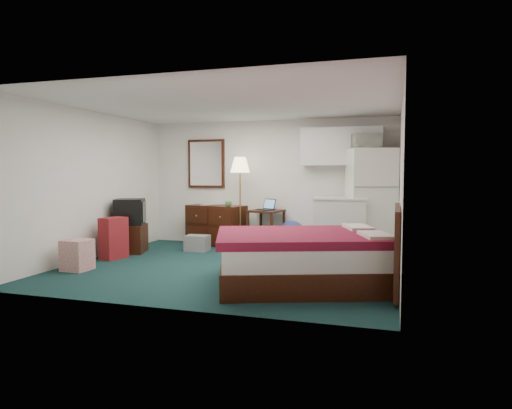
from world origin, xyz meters
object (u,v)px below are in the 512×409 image
(kitchen_counter, at_px, (341,227))
(dresser, at_px, (216,225))
(floor_lamp, at_px, (240,203))
(bed, at_px, (302,259))
(suitcase, at_px, (114,238))
(fridge, at_px, (370,202))
(desk, at_px, (266,229))
(tv_stand, at_px, (131,238))

(kitchen_counter, bearing_deg, dresser, 172.71)
(floor_lamp, height_order, bed, floor_lamp)
(suitcase, bearing_deg, fridge, 37.09)
(kitchen_counter, relative_size, bed, 0.47)
(dresser, height_order, suitcase, dresser)
(bed, bearing_deg, suitcase, 146.08)
(fridge, bearing_deg, floor_lamp, 163.63)
(dresser, relative_size, desk, 1.59)
(kitchen_counter, bearing_deg, desk, 169.62)
(tv_stand, bearing_deg, desk, 12.86)
(floor_lamp, distance_m, desk, 0.72)
(desk, xyz_separation_m, kitchen_counter, (1.48, -0.27, 0.13))
(dresser, bearing_deg, bed, -36.66)
(desk, distance_m, bed, 3.00)
(dresser, xyz_separation_m, desk, (1.06, -0.05, -0.03))
(dresser, relative_size, bed, 0.56)
(dresser, bearing_deg, fridge, 10.25)
(floor_lamp, bearing_deg, bed, -55.93)
(tv_stand, bearing_deg, dresser, 31.63)
(dresser, relative_size, fridge, 0.62)
(fridge, height_order, tv_stand, fridge)
(fridge, relative_size, suitcase, 2.68)
(kitchen_counter, distance_m, fridge, 0.68)
(floor_lamp, distance_m, suitcase, 2.46)
(desk, distance_m, suitcase, 2.86)
(floor_lamp, bearing_deg, desk, 17.43)
(desk, xyz_separation_m, suitcase, (-2.17, -1.87, -0.02))
(floor_lamp, xyz_separation_m, tv_stand, (-1.75, -1.10, -0.62))
(dresser, distance_m, floor_lamp, 0.78)
(bed, relative_size, suitcase, 2.99)
(floor_lamp, bearing_deg, tv_stand, -147.90)
(dresser, bearing_deg, tv_stand, -118.58)
(desk, height_order, tv_stand, desk)
(suitcase, bearing_deg, tv_stand, 110.22)
(dresser, height_order, floor_lamp, floor_lamp)
(fridge, height_order, bed, fridge)
(dresser, distance_m, suitcase, 2.21)
(desk, height_order, fridge, fridge)
(tv_stand, bearing_deg, fridge, -1.33)
(tv_stand, relative_size, suitcase, 0.80)
(dresser, distance_m, bed, 3.62)
(kitchen_counter, height_order, suitcase, kitchen_counter)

